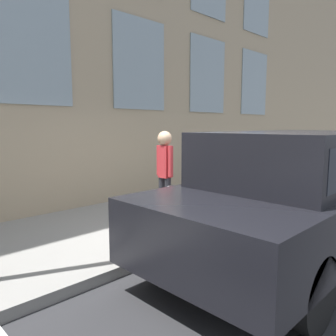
# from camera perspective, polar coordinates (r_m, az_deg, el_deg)

# --- Properties ---
(ground_plane) EXTENTS (80.00, 80.00, 0.00)m
(ground_plane) POSITION_cam_1_polar(r_m,az_deg,el_deg) (5.37, 5.88, -13.24)
(ground_plane) COLOR #2D2D30
(sidewalk) EXTENTS (3.05, 60.00, 0.14)m
(sidewalk) POSITION_cam_1_polar(r_m,az_deg,el_deg) (6.38, -4.88, -9.20)
(sidewalk) COLOR gray
(sidewalk) RESTS_ON ground_plane
(fire_hydrant) EXTENTS (0.35, 0.46, 0.76)m
(fire_hydrant) POSITION_cam_1_polar(r_m,az_deg,el_deg) (5.51, 0.63, -6.86)
(fire_hydrant) COLOR gray
(fire_hydrant) RESTS_ON sidewalk
(person) EXTENTS (0.40, 0.26, 1.65)m
(person) POSITION_cam_1_polar(r_m,az_deg,el_deg) (6.04, -0.57, 0.20)
(person) COLOR #232328
(person) RESTS_ON sidewalk
(parked_truck_charcoal_near) EXTENTS (1.99, 4.87, 1.81)m
(parked_truck_charcoal_near) POSITION_cam_1_polar(r_m,az_deg,el_deg) (4.97, 21.40, -3.02)
(parked_truck_charcoal_near) COLOR black
(parked_truck_charcoal_near) RESTS_ON ground_plane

